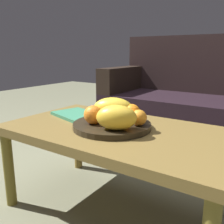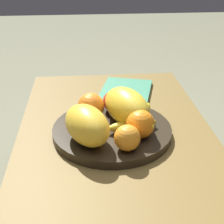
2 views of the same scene
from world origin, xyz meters
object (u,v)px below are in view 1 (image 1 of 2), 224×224
(couch, at_px, (210,109))
(orange_right, at_px, (139,118))
(melon_large_front, at_px, (113,109))
(orange_left, at_px, (132,113))
(coffee_table, at_px, (118,138))
(orange_front, at_px, (93,115))
(magazine, at_px, (77,115))
(melon_smaller_beside, at_px, (117,117))
(banana_bunch, at_px, (124,113))
(fruit_bowl, at_px, (112,125))
(apple_front, at_px, (96,112))

(couch, height_order, orange_right, couch)
(melon_large_front, height_order, orange_left, melon_large_front)
(coffee_table, relative_size, orange_right, 14.75)
(orange_front, bearing_deg, magazine, 148.54)
(coffee_table, height_order, melon_smaller_beside, melon_smaller_beside)
(banana_bunch, bearing_deg, orange_right, -25.21)
(fruit_bowl, distance_m, banana_bunch, 0.09)
(couch, distance_m, fruit_bowl, 1.21)
(melon_large_front, xyz_separation_m, magazine, (-0.26, 0.03, -0.07))
(orange_left, bearing_deg, fruit_bowl, -129.05)
(fruit_bowl, xyz_separation_m, orange_front, (-0.06, -0.06, 0.05))
(apple_front, distance_m, magazine, 0.19)
(coffee_table, relative_size, melon_smaller_beside, 6.19)
(couch, relative_size, orange_right, 24.29)
(orange_left, bearing_deg, melon_large_front, -162.21)
(melon_large_front, relative_size, banana_bunch, 1.14)
(couch, distance_m, apple_front, 1.21)
(orange_front, relative_size, orange_left, 1.03)
(couch, bearing_deg, orange_right, -91.69)
(couch, distance_m, banana_bunch, 1.13)
(fruit_bowl, distance_m, apple_front, 0.11)
(orange_front, xyz_separation_m, banana_bunch, (0.08, 0.14, -0.01))
(coffee_table, xyz_separation_m, apple_front, (-0.13, 0.00, 0.11))
(couch, relative_size, melon_large_front, 9.12)
(magazine, bearing_deg, melon_smaller_beside, -7.07)
(couch, bearing_deg, apple_front, -102.37)
(coffee_table, bearing_deg, magazine, 168.45)
(fruit_bowl, bearing_deg, apple_front, 171.67)
(fruit_bowl, relative_size, banana_bunch, 2.14)
(orange_left, height_order, apple_front, orange_left)
(couch, xyz_separation_m, melon_large_front, (-0.18, -1.14, 0.19))
(banana_bunch, distance_m, magazine, 0.30)
(couch, distance_m, melon_large_front, 1.17)
(melon_smaller_beside, height_order, orange_right, melon_smaller_beside)
(orange_left, distance_m, apple_front, 0.17)
(couch, height_order, melon_large_front, couch)
(orange_left, relative_size, apple_front, 1.19)
(couch, height_order, magazine, couch)
(banana_bunch, relative_size, magazine, 0.66)
(melon_smaller_beside, bearing_deg, orange_front, 173.92)
(orange_right, bearing_deg, coffee_table, -170.30)
(melon_smaller_beside, relative_size, magazine, 0.67)
(banana_bunch, bearing_deg, couch, 83.03)
(orange_front, relative_size, apple_front, 1.22)
(melon_large_front, height_order, melon_smaller_beside, melon_large_front)
(coffee_table, xyz_separation_m, melon_smaller_beside, (0.05, -0.09, 0.12))
(melon_large_front, bearing_deg, coffee_table, -34.54)
(melon_large_front, distance_m, apple_front, 0.09)
(couch, distance_m, orange_front, 1.28)
(coffee_table, height_order, apple_front, apple_front)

